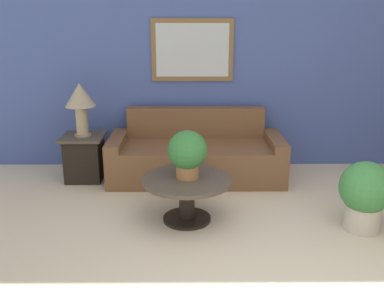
{
  "coord_description": "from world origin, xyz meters",
  "views": [
    {
      "loc": [
        -0.8,
        -2.44,
        1.97
      ],
      "look_at": [
        -0.76,
        2.15,
        0.59
      ],
      "focal_mm": 40.0,
      "sensor_mm": 36.0,
      "label": 1
    }
  ],
  "objects_px": {
    "coffee_table": "(187,190)",
    "table_lamp": "(80,100)",
    "couch_main": "(196,156)",
    "side_table": "(85,157)",
    "potted_plant_floor": "(365,193)",
    "potted_plant_on_table": "(187,152)"
  },
  "relations": [
    {
      "from": "coffee_table",
      "to": "table_lamp",
      "type": "xyz_separation_m",
      "value": [
        -1.28,
        1.14,
        0.69
      ]
    },
    {
      "from": "couch_main",
      "to": "side_table",
      "type": "relative_size",
      "value": 3.78
    },
    {
      "from": "coffee_table",
      "to": "potted_plant_floor",
      "type": "distance_m",
      "value": 1.69
    },
    {
      "from": "table_lamp",
      "to": "side_table",
      "type": "bearing_deg",
      "value": 90.0
    },
    {
      "from": "couch_main",
      "to": "side_table",
      "type": "bearing_deg",
      "value": -177.65
    },
    {
      "from": "potted_plant_on_table",
      "to": "potted_plant_floor",
      "type": "xyz_separation_m",
      "value": [
        1.67,
        -0.23,
        -0.33
      ]
    },
    {
      "from": "table_lamp",
      "to": "potted_plant_floor",
      "type": "relative_size",
      "value": 0.95
    },
    {
      "from": "couch_main",
      "to": "potted_plant_floor",
      "type": "relative_size",
      "value": 3.15
    },
    {
      "from": "side_table",
      "to": "coffee_table",
      "type": "bearing_deg",
      "value": -41.8
    },
    {
      "from": "potted_plant_on_table",
      "to": "table_lamp",
      "type": "bearing_deg",
      "value": 138.95
    },
    {
      "from": "side_table",
      "to": "table_lamp",
      "type": "height_order",
      "value": "table_lamp"
    },
    {
      "from": "couch_main",
      "to": "table_lamp",
      "type": "bearing_deg",
      "value": -177.65
    },
    {
      "from": "potted_plant_on_table",
      "to": "potted_plant_floor",
      "type": "relative_size",
      "value": 0.7
    },
    {
      "from": "coffee_table",
      "to": "potted_plant_on_table",
      "type": "bearing_deg",
      "value": 76.1
    },
    {
      "from": "side_table",
      "to": "table_lamp",
      "type": "relative_size",
      "value": 0.88
    },
    {
      "from": "side_table",
      "to": "potted_plant_floor",
      "type": "relative_size",
      "value": 0.83
    },
    {
      "from": "side_table",
      "to": "table_lamp",
      "type": "xyz_separation_m",
      "value": [
        0.0,
        -0.0,
        0.72
      ]
    },
    {
      "from": "couch_main",
      "to": "potted_plant_on_table",
      "type": "relative_size",
      "value": 4.52
    },
    {
      "from": "potted_plant_floor",
      "to": "table_lamp",
      "type": "bearing_deg",
      "value": 155.41
    },
    {
      "from": "couch_main",
      "to": "coffee_table",
      "type": "xyz_separation_m",
      "value": [
        -0.11,
        -1.2,
        0.05
      ]
    },
    {
      "from": "potted_plant_on_table",
      "to": "potted_plant_floor",
      "type": "bearing_deg",
      "value": -7.96
    },
    {
      "from": "coffee_table",
      "to": "side_table",
      "type": "height_order",
      "value": "side_table"
    }
  ]
}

